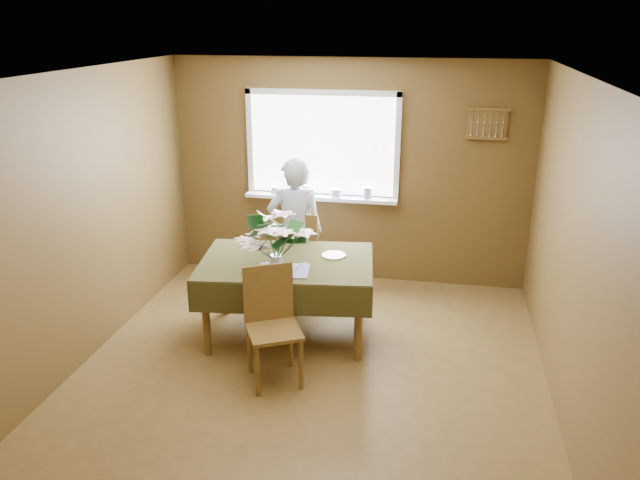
% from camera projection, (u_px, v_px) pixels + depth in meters
% --- Properties ---
extents(floor, '(4.50, 4.50, 0.00)m').
position_uv_depth(floor, '(308.00, 377.00, 5.32)').
color(floor, brown).
rests_on(floor, ground).
extents(ceiling, '(4.50, 4.50, 0.00)m').
position_uv_depth(ceiling, '(305.00, 76.00, 4.47)').
color(ceiling, white).
rests_on(ceiling, wall_back).
extents(wall_back, '(4.00, 0.00, 4.00)m').
position_uv_depth(wall_back, '(349.00, 173.00, 6.98)').
color(wall_back, brown).
rests_on(wall_back, floor).
extents(wall_front, '(4.00, 0.00, 4.00)m').
position_uv_depth(wall_front, '(201.00, 403.00, 2.82)').
color(wall_front, brown).
rests_on(wall_front, floor).
extents(wall_left, '(0.00, 4.50, 4.50)m').
position_uv_depth(wall_left, '(75.00, 224.00, 5.26)').
color(wall_left, brown).
rests_on(wall_left, floor).
extents(wall_right, '(0.00, 4.50, 4.50)m').
position_uv_depth(wall_right, '(575.00, 257.00, 4.54)').
color(wall_right, brown).
rests_on(wall_right, floor).
extents(window_assembly, '(1.72, 0.20, 1.22)m').
position_uv_depth(window_assembly, '(322.00, 163.00, 6.94)').
color(window_assembly, white).
rests_on(window_assembly, wall_back).
extents(spoon_rack, '(0.44, 0.05, 0.33)m').
position_uv_depth(spoon_rack, '(487.00, 124.00, 6.48)').
color(spoon_rack, brown).
rests_on(spoon_rack, wall_back).
extents(dining_table, '(1.71, 1.27, 0.78)m').
position_uv_depth(dining_table, '(287.00, 270.00, 5.80)').
color(dining_table, brown).
rests_on(dining_table, floor).
extents(chair_far, '(0.44, 0.44, 1.00)m').
position_uv_depth(chair_far, '(300.00, 252.00, 6.63)').
color(chair_far, brown).
rests_on(chair_far, floor).
extents(chair_near, '(0.57, 0.57, 0.98)m').
position_uv_depth(chair_near, '(272.00, 319.00, 5.17)').
color(chair_near, brown).
rests_on(chair_near, floor).
extents(seated_woman, '(0.65, 0.50, 1.58)m').
position_uv_depth(seated_woman, '(295.00, 233.00, 6.45)').
color(seated_woman, white).
rests_on(seated_woman, floor).
extents(flower_bouquet, '(0.58, 0.58, 0.50)m').
position_uv_depth(flower_bouquet, '(276.00, 236.00, 5.44)').
color(flower_bouquet, white).
rests_on(flower_bouquet, dining_table).
extents(side_plate, '(0.28, 0.28, 0.01)m').
position_uv_depth(side_plate, '(334.00, 255.00, 5.87)').
color(side_plate, white).
rests_on(side_plate, dining_table).
extents(table_knife, '(0.07, 0.23, 0.00)m').
position_uv_depth(table_knife, '(300.00, 267.00, 5.60)').
color(table_knife, silver).
rests_on(table_knife, dining_table).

